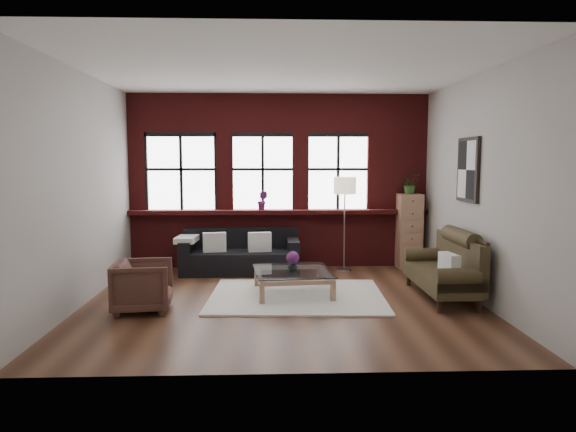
{
  "coord_description": "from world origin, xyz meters",
  "views": [
    {
      "loc": [
        -0.19,
        -7.1,
        1.98
      ],
      "look_at": [
        0.1,
        0.6,
        1.15
      ],
      "focal_mm": 32.0,
      "sensor_mm": 36.0,
      "label": 1
    }
  ],
  "objects_px": {
    "drawer_chest": "(409,231)",
    "floor_lamp": "(344,220)",
    "vase": "(293,265)",
    "dark_sofa": "(240,252)",
    "coffee_table": "(293,283)",
    "vintage_settee": "(441,266)",
    "armchair": "(143,286)"
  },
  "relations": [
    {
      "from": "coffee_table",
      "to": "drawer_chest",
      "type": "bearing_deg",
      "value": 39.8
    },
    {
      "from": "floor_lamp",
      "to": "armchair",
      "type": "bearing_deg",
      "value": -141.08
    },
    {
      "from": "floor_lamp",
      "to": "coffee_table",
      "type": "bearing_deg",
      "value": -120.97
    },
    {
      "from": "drawer_chest",
      "to": "floor_lamp",
      "type": "relative_size",
      "value": 0.75
    },
    {
      "from": "vintage_settee",
      "to": "coffee_table",
      "type": "height_order",
      "value": "vintage_settee"
    },
    {
      "from": "vintage_settee",
      "to": "floor_lamp",
      "type": "bearing_deg",
      "value": 120.26
    },
    {
      "from": "dark_sofa",
      "to": "armchair",
      "type": "xyz_separation_m",
      "value": [
        -1.16,
        -2.31,
        -0.04
      ]
    },
    {
      "from": "armchair",
      "to": "vase",
      "type": "relative_size",
      "value": 4.8
    },
    {
      "from": "vase",
      "to": "drawer_chest",
      "type": "distance_m",
      "value": 2.93
    },
    {
      "from": "vase",
      "to": "drawer_chest",
      "type": "bearing_deg",
      "value": 39.8
    },
    {
      "from": "armchair",
      "to": "vase",
      "type": "bearing_deg",
      "value": -75.1
    },
    {
      "from": "dark_sofa",
      "to": "vase",
      "type": "bearing_deg",
      "value": -61.05
    },
    {
      "from": "vase",
      "to": "floor_lamp",
      "type": "height_order",
      "value": "floor_lamp"
    },
    {
      "from": "coffee_table",
      "to": "vintage_settee",
      "type": "bearing_deg",
      "value": -6.65
    },
    {
      "from": "dark_sofa",
      "to": "coffee_table",
      "type": "bearing_deg",
      "value": -61.05
    },
    {
      "from": "vintage_settee",
      "to": "coffee_table",
      "type": "relative_size",
      "value": 1.56
    },
    {
      "from": "coffee_table",
      "to": "drawer_chest",
      "type": "relative_size",
      "value": 0.81
    },
    {
      "from": "armchair",
      "to": "vintage_settee",
      "type": "bearing_deg",
      "value": -88.74
    },
    {
      "from": "drawer_chest",
      "to": "coffee_table",
      "type": "bearing_deg",
      "value": -140.2
    },
    {
      "from": "coffee_table",
      "to": "floor_lamp",
      "type": "xyz_separation_m",
      "value": [
        1.01,
        1.68,
        0.74
      ]
    },
    {
      "from": "coffee_table",
      "to": "vase",
      "type": "distance_m",
      "value": 0.26
    },
    {
      "from": "armchair",
      "to": "dark_sofa",
      "type": "bearing_deg",
      "value": -32.29
    },
    {
      "from": "armchair",
      "to": "floor_lamp",
      "type": "distance_m",
      "value": 3.93
    },
    {
      "from": "armchair",
      "to": "drawer_chest",
      "type": "xyz_separation_m",
      "value": [
        4.25,
        2.62,
        0.35
      ]
    },
    {
      "from": "drawer_chest",
      "to": "floor_lamp",
      "type": "height_order",
      "value": "floor_lamp"
    },
    {
      "from": "vintage_settee",
      "to": "floor_lamp",
      "type": "distance_m",
      "value": 2.28
    },
    {
      "from": "coffee_table",
      "to": "dark_sofa",
      "type": "bearing_deg",
      "value": 118.95
    },
    {
      "from": "dark_sofa",
      "to": "vase",
      "type": "relative_size",
      "value": 13.4
    },
    {
      "from": "vase",
      "to": "dark_sofa",
      "type": "bearing_deg",
      "value": 118.95
    },
    {
      "from": "dark_sofa",
      "to": "drawer_chest",
      "type": "height_order",
      "value": "drawer_chest"
    },
    {
      "from": "coffee_table",
      "to": "vase",
      "type": "height_order",
      "value": "vase"
    },
    {
      "from": "drawer_chest",
      "to": "vase",
      "type": "bearing_deg",
      "value": -140.2
    }
  ]
}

